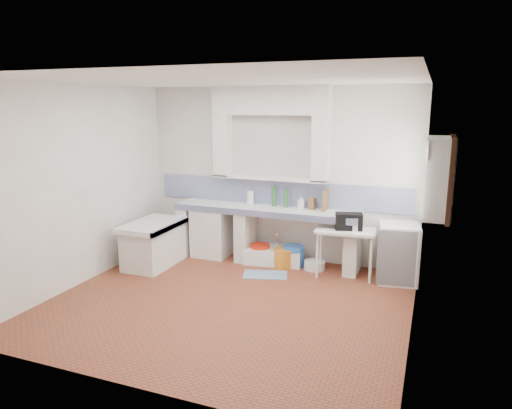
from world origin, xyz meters
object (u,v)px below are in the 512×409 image
(sink, at_px, (274,256))
(side_table, at_px, (345,253))
(fridge, at_px, (398,253))
(stove, at_px, (213,232))

(sink, distance_m, side_table, 1.21)
(side_table, height_order, fridge, fridge)
(sink, bearing_deg, side_table, -17.37)
(sink, height_order, fridge, fridge)
(stove, height_order, sink, stove)
(side_table, xyz_separation_m, fridge, (0.75, 0.07, 0.06))
(sink, relative_size, side_table, 1.05)
(sink, height_order, side_table, side_table)
(stove, relative_size, fridge, 0.97)
(sink, relative_size, fridge, 1.07)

